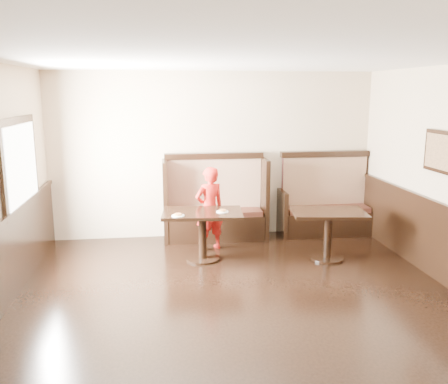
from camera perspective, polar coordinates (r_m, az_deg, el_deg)
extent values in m
plane|color=black|center=(5.19, 3.34, -16.36)|extent=(7.00, 7.00, 0.00)
plane|color=tan|center=(8.10, -1.27, 4.44)|extent=(5.50, 0.00, 5.50)
plane|color=white|center=(4.58, 3.78, 16.18)|extent=(7.00, 7.00, 0.00)
cube|color=black|center=(6.70, -23.39, 3.16)|extent=(0.05, 1.50, 1.20)
cube|color=white|center=(6.69, -23.15, 3.17)|extent=(0.01, 1.30, 1.00)
cube|color=black|center=(6.77, 24.64, 4.43)|extent=(0.04, 0.70, 0.55)
cube|color=olive|center=(6.76, 24.46, 4.43)|extent=(0.01, 0.60, 0.45)
cube|color=black|center=(8.07, -1.01, -4.22)|extent=(1.60, 0.50, 0.42)
cube|color=#3D1D13|center=(8.01, -1.01, -2.51)|extent=(1.54, 0.46, 0.09)
cube|color=#440D1B|center=(8.11, -1.20, 0.87)|extent=(1.60, 0.12, 0.92)
cube|color=black|center=(8.03, -1.21, 4.37)|extent=(1.68, 0.16, 0.10)
cube|color=black|center=(8.00, -7.09, -0.99)|extent=(0.07, 0.72, 1.36)
cube|color=black|center=(8.19, 4.75, -0.64)|extent=(0.07, 0.72, 1.36)
cube|color=black|center=(8.51, 12.17, -3.64)|extent=(1.50, 0.50, 0.42)
cube|color=#3D1D13|center=(8.45, 12.24, -2.01)|extent=(1.44, 0.46, 0.09)
cube|color=#440D1B|center=(8.55, 11.90, 1.19)|extent=(1.50, 0.12, 0.92)
cube|color=black|center=(8.48, 12.04, 4.51)|extent=(1.58, 0.16, 0.10)
cube|color=black|center=(8.33, 6.87, -2.45)|extent=(0.07, 0.72, 0.80)
cube|color=black|center=(8.85, 16.83, -2.02)|extent=(0.07, 0.72, 0.80)
cube|color=black|center=(6.96, -2.62, -2.56)|extent=(1.22, 0.83, 0.05)
cylinder|color=black|center=(7.06, -2.59, -5.45)|extent=(0.12, 0.12, 0.68)
cylinder|color=black|center=(7.17, -2.56, -7.99)|extent=(0.50, 0.50, 0.03)
cube|color=black|center=(7.15, 12.50, -2.45)|extent=(1.15, 0.83, 0.05)
cylinder|color=black|center=(7.25, 12.36, -5.27)|extent=(0.12, 0.12, 0.68)
cylinder|color=black|center=(7.35, 12.25, -7.75)|extent=(0.50, 0.50, 0.03)
imported|color=red|center=(7.44, -1.75, -2.02)|extent=(0.57, 0.48, 1.33)
cylinder|color=white|center=(6.74, -5.55, -2.84)|extent=(0.18, 0.18, 0.01)
cylinder|color=tan|center=(6.73, -5.55, -2.73)|extent=(0.11, 0.11, 0.02)
cylinder|color=#EABA54|center=(6.73, -5.56, -2.64)|extent=(0.10, 0.10, 0.01)
cylinder|color=white|center=(6.93, -0.19, -2.36)|extent=(0.18, 0.18, 0.01)
cylinder|color=tan|center=(6.93, -0.19, -2.26)|extent=(0.11, 0.11, 0.01)
cylinder|color=#EABA54|center=(6.92, -0.19, -2.17)|extent=(0.10, 0.10, 0.01)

